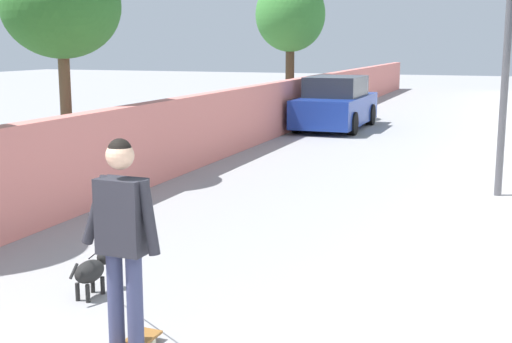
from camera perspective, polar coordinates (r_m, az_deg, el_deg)
The scene contains 8 objects.
ground_plane at distance 17.34m, azimuth 10.81°, elevation 2.08°, with size 80.00×80.00×0.00m, color gray.
wall_left at distance 16.18m, azimuth -1.63°, elevation 4.28°, with size 48.00×0.30×1.46m, color #CC726B.
tree_left_mid at distance 12.84m, azimuth -15.79°, elevation 12.93°, with size 2.08×2.08×4.06m.
tree_left_far at distance 23.00m, azimuth 2.85°, elevation 12.73°, with size 2.27×2.27×4.62m.
lamp_post at distance 11.93m, azimuth 20.15°, elevation 11.85°, with size 0.36×0.36×4.22m.
person_skateboarder at distance 5.49m, azimuth -10.95°, elevation -4.61°, with size 0.24×0.71×1.70m.
dog at distance 7.12m, azimuth -13.38°, elevation -7.91°, with size 1.38×1.16×1.06m.
car_near at distance 20.61m, azimuth 6.59°, elevation 5.52°, with size 4.17×1.80×1.54m.
Camera 1 is at (-2.93, -2.77, 2.49)m, focal length 48.51 mm.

